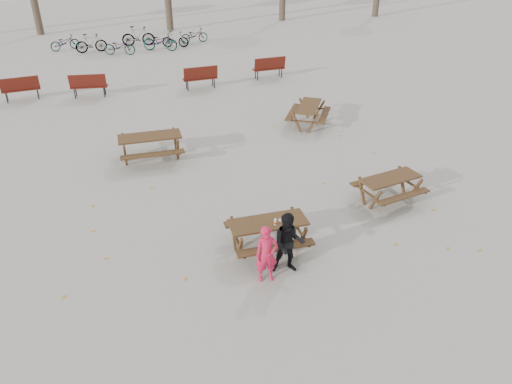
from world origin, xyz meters
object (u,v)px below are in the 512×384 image
object	(u,v)px
main_picnic_table	(268,228)
picnic_table_north	(151,148)
soda_bottle	(275,222)
picnic_table_far	(308,115)
child	(267,254)
adult	(288,244)
food_tray	(283,220)
picnic_table_east	(389,189)

from	to	relation	value
main_picnic_table	picnic_table_north	world-z (taller)	picnic_table_north
soda_bottle	picnic_table_far	xyz separation A→B (m)	(3.60, 7.10, -0.47)
main_picnic_table	child	distance (m)	1.11
child	adult	distance (m)	0.57
main_picnic_table	adult	xyz separation A→B (m)	(0.18, -0.89, 0.14)
main_picnic_table	soda_bottle	bearing A→B (deg)	-57.76
food_tray	soda_bottle	bearing A→B (deg)	-153.90
picnic_table_far	child	bearing A→B (deg)	-175.84
adult	picnic_table_east	distance (m)	4.22
adult	picnic_table_far	xyz separation A→B (m)	(3.53, 7.81, -0.35)
adult	picnic_table_east	xyz separation A→B (m)	(3.65, 2.10, -0.37)
picnic_table_far	picnic_table_north	bearing A→B (deg)	134.25
soda_bottle	picnic_table_north	bearing A→B (deg)	111.33
food_tray	picnic_table_east	world-z (taller)	food_tray
child	picnic_table_north	xyz separation A→B (m)	(-1.77, 6.62, -0.25)
picnic_table_far	adult	bearing A→B (deg)	-173.09
picnic_table_north	child	bearing A→B (deg)	-74.62
main_picnic_table	picnic_table_north	distance (m)	5.97
adult	picnic_table_north	size ratio (longest dim) A/B	0.75
food_tray	picnic_table_north	world-z (taller)	picnic_table_north
adult	main_picnic_table	bearing A→B (deg)	115.72
soda_bottle	adult	bearing A→B (deg)	-84.33
main_picnic_table	picnic_table_far	bearing A→B (deg)	61.82
main_picnic_table	soda_bottle	xyz separation A→B (m)	(0.11, -0.18, 0.26)
soda_bottle	picnic_table_east	world-z (taller)	soda_bottle
main_picnic_table	adult	distance (m)	0.92
main_picnic_table	picnic_table_east	xyz separation A→B (m)	(3.83, 1.21, -0.23)
picnic_table_east	picnic_table_far	xyz separation A→B (m)	(-0.12, 5.71, 0.02)
food_tray	picnic_table_east	bearing A→B (deg)	20.15
picnic_table_north	food_tray	bearing A→B (deg)	-65.96
adult	soda_bottle	bearing A→B (deg)	109.68
picnic_table_east	picnic_table_far	world-z (taller)	picnic_table_far
food_tray	picnic_table_far	distance (m)	7.77
main_picnic_table	food_tray	size ratio (longest dim) A/B	10.00
food_tray	picnic_table_east	xyz separation A→B (m)	(3.49, 1.28, -0.43)
food_tray	soda_bottle	xyz separation A→B (m)	(-0.23, -0.11, 0.05)
adult	picnic_table_north	bearing A→B (deg)	123.74
soda_bottle	picnic_table_east	distance (m)	4.00
food_tray	picnic_table_far	size ratio (longest dim) A/B	0.10
adult	picnic_table_far	bearing A→B (deg)	79.72
main_picnic_table	child	world-z (taller)	child
soda_bottle	food_tray	bearing A→B (deg)	26.10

